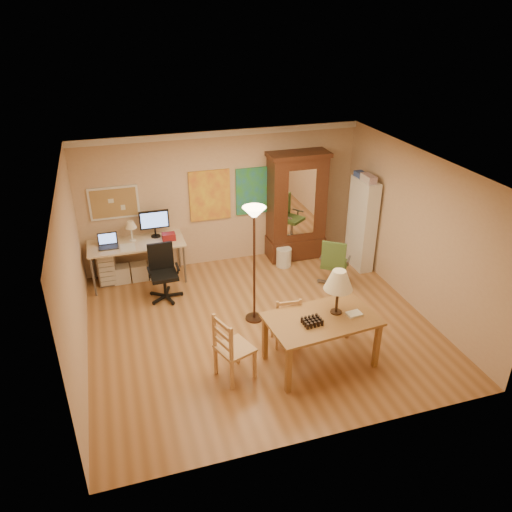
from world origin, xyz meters
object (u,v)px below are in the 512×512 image
object	(u,v)px
office_chair_green	(334,274)
bookshelf	(362,224)
dining_table	(328,307)
armoire	(296,213)
office_chair_black	(165,284)
computer_desk	(139,257)

from	to	relation	value
office_chair_green	bookshelf	bearing A→B (deg)	36.66
dining_table	armoire	bearing A→B (deg)	76.25
dining_table	office_chair_green	distance (m)	2.32
office_chair_black	dining_table	bearing A→B (deg)	-50.85
computer_desk	office_chair_green	xyz separation A→B (m)	(3.43, -1.33, -0.22)
computer_desk	armoire	bearing A→B (deg)	1.41
dining_table	office_chair_black	xyz separation A→B (m)	(-2.02, 2.49, -0.66)
computer_desk	armoire	distance (m)	3.23
bookshelf	dining_table	bearing A→B (deg)	-126.34
dining_table	bookshelf	bearing A→B (deg)	53.66
dining_table	bookshelf	world-z (taller)	bookshelf
dining_table	computer_desk	size ratio (longest dim) A/B	0.93
office_chair_black	armoire	xyz separation A→B (m)	(2.85, 0.88, 0.70)
office_chair_black	office_chair_green	world-z (taller)	office_chair_black
dining_table	computer_desk	xyz separation A→B (m)	(-2.37, 3.29, -0.44)
office_chair_black	armoire	size ratio (longest dim) A/B	0.46
office_chair_black	bookshelf	bearing A→B (deg)	1.42
office_chair_green	armoire	bearing A→B (deg)	99.29
dining_table	bookshelf	size ratio (longest dim) A/B	0.91
office_chair_black	bookshelf	size ratio (longest dim) A/B	0.56
office_chair_black	office_chair_green	size ratio (longest dim) A/B	1.02
office_chair_green	bookshelf	world-z (taller)	bookshelf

